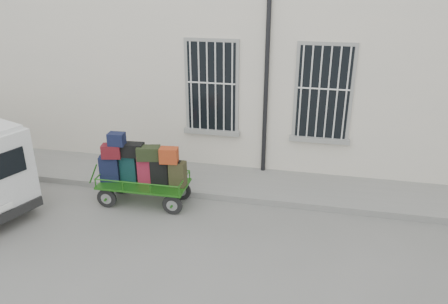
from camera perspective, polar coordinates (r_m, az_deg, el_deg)
ground at (r=9.04m, az=-3.46°, el=-10.34°), size 80.00×80.00×0.00m
building at (r=13.10m, az=2.81°, el=14.21°), size 24.00×5.15×6.00m
sidewalk at (r=10.86m, az=-0.39°, el=-3.83°), size 24.00×1.70×0.15m
luggage_cart at (r=9.85m, az=-10.72°, el=-2.25°), size 2.34×0.92×1.67m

